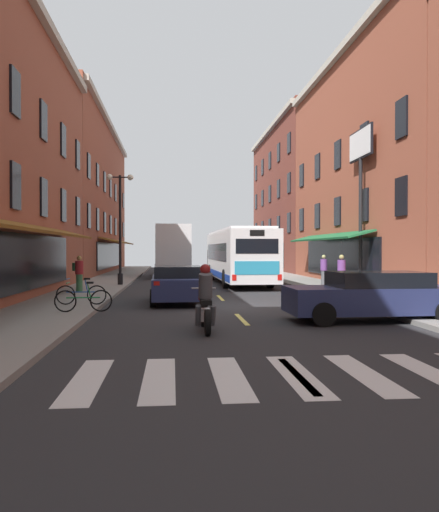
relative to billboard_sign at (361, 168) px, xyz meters
The scene contains 17 objects.
ground_plane 10.87m from the billboard_sign, 141.18° to the right, with size 34.80×80.00×0.10m, color #28282B.
lane_centre_dashes 10.97m from the billboard_sign, 139.97° to the right, with size 0.14×73.90×0.01m.
crosswalk_near 18.19m from the billboard_sign, 114.22° to the right, with size 7.10×2.80×0.01m.
sidewalk_left 15.32m from the billboard_sign, 156.34° to the right, with size 3.00×80.00×0.14m, color gray.
sidewalk_right 8.27m from the billboard_sign, 101.46° to the right, with size 3.00×80.00×0.14m, color gray.
billboard_sign is the anchor object (origin of this frame).
transit_bus 9.08m from the billboard_sign, 130.41° to the left, with size 2.84×12.15×3.17m.
box_truck 16.92m from the billboard_sign, 123.59° to the left, with size 2.69×7.63×3.76m.
sedan_near 11.23m from the billboard_sign, 153.00° to the right, with size 2.09×4.25×1.40m.
sedan_mid 11.64m from the billboard_sign, 109.06° to the right, with size 4.82×2.06×1.39m.
motorcycle_rider 14.85m from the billboard_sign, 126.39° to the right, with size 0.62×2.07×1.66m.
bicycle_near 15.27m from the billboard_sign, 145.27° to the right, with size 1.71×0.48×0.91m.
bicycle_mid 14.63m from the billboard_sign, 153.51° to the right, with size 1.71×0.48×0.91m.
pedestrian_near 14.14m from the billboard_sign, behind, with size 0.51×0.48×1.60m.
pedestrian_mid 5.69m from the billboard_sign, 113.17° to the left, with size 0.36×0.36×1.61m.
pedestrian_far 5.43m from the billboard_sign, 133.48° to the right, with size 0.36×0.36×1.65m.
street_lamp_twin 12.72m from the billboard_sign, 161.92° to the left, with size 1.42×0.32×5.93m.
Camera 1 is at (-1.99, -17.90, 2.01)m, focal length 35.37 mm.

